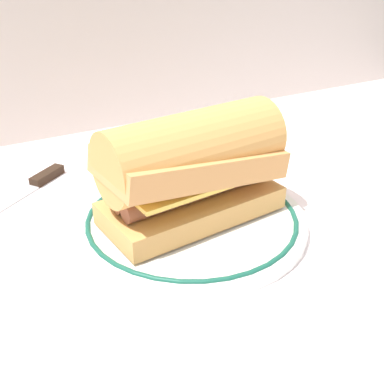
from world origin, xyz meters
TOP-DOWN VIEW (x-y plane):
  - ground_plane at (0.00, 0.00)m, footprint 1.50×1.50m
  - plate at (0.03, -0.01)m, footprint 0.27×0.27m
  - sausage_sandwich at (0.03, -0.01)m, footprint 0.21×0.12m
  - butter_knife at (-0.12, 0.17)m, footprint 0.13×0.10m

SIDE VIEW (x-z plane):
  - ground_plane at x=0.00m, z-range 0.00..0.00m
  - butter_knife at x=-0.12m, z-range 0.00..0.01m
  - plate at x=0.03m, z-range 0.00..0.02m
  - sausage_sandwich at x=0.03m, z-range 0.02..0.14m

